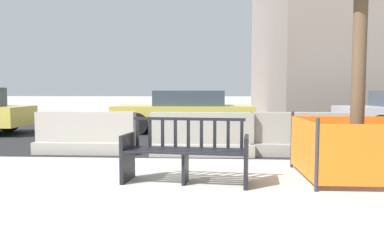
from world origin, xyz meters
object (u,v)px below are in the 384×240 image
(street_bench, at_px, (186,154))
(jersey_barrier_left, at_px, (86,136))
(jersey_barrier_centre, at_px, (202,138))
(jersey_barrier_right, at_px, (301,138))
(car_sedan_mid, at_px, (185,111))
(construction_fence, at_px, (356,147))

(street_bench, bearing_deg, jersey_barrier_left, 132.95)
(jersey_barrier_centre, relative_size, jersey_barrier_right, 0.99)
(jersey_barrier_left, xyz_separation_m, car_sedan_mid, (1.68, 4.12, 0.31))
(jersey_barrier_right, bearing_deg, street_bench, -131.25)
(car_sedan_mid, bearing_deg, jersey_barrier_centre, -80.93)
(jersey_barrier_centre, relative_size, construction_fence, 1.30)
(street_bench, bearing_deg, construction_fence, 9.32)
(construction_fence, height_order, car_sedan_mid, car_sedan_mid)
(construction_fence, bearing_deg, jersey_barrier_centre, 140.54)
(jersey_barrier_left, height_order, car_sedan_mid, car_sedan_mid)
(street_bench, height_order, construction_fence, construction_fence)
(jersey_barrier_left, bearing_deg, jersey_barrier_centre, -2.78)
(jersey_barrier_right, bearing_deg, car_sedan_mid, 122.45)
(jersey_barrier_centre, xyz_separation_m, jersey_barrier_right, (1.94, 0.12, 0.00))
(street_bench, xyz_separation_m, jersey_barrier_left, (-2.21, 2.38, -0.06))
(jersey_barrier_left, height_order, jersey_barrier_right, same)
(street_bench, bearing_deg, jersey_barrier_right, 48.75)
(street_bench, height_order, car_sedan_mid, car_sedan_mid)
(jersey_barrier_centre, height_order, jersey_barrier_left, same)
(construction_fence, xyz_separation_m, car_sedan_mid, (-2.94, 6.10, 0.19))
(street_bench, height_order, jersey_barrier_centre, street_bench)
(jersey_barrier_centre, distance_m, car_sedan_mid, 4.30)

